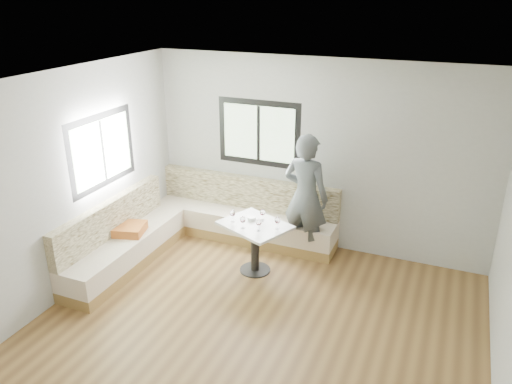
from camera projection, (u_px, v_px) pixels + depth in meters
room at (243, 222)px, 5.13m from camera, size 5.01×5.01×2.81m
banquette at (194, 229)px, 7.40m from camera, size 2.90×2.80×0.95m
table at (255, 236)px, 6.74m from camera, size 1.07×0.97×0.72m
person at (306, 197)px, 7.01m from camera, size 0.74×0.55×1.84m
olive_ramekin at (252, 218)px, 6.79m from camera, size 0.11×0.11×0.05m
wine_glass_a at (233, 213)px, 6.71m from camera, size 0.08×0.08×0.17m
wine_glass_b at (243, 220)px, 6.52m from camera, size 0.08×0.08×0.17m
wine_glass_c at (259, 223)px, 6.44m from camera, size 0.08×0.08×0.17m
wine_glass_d at (263, 213)px, 6.73m from camera, size 0.08×0.08×0.17m
wine_glass_e at (277, 221)px, 6.50m from camera, size 0.08×0.08×0.17m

